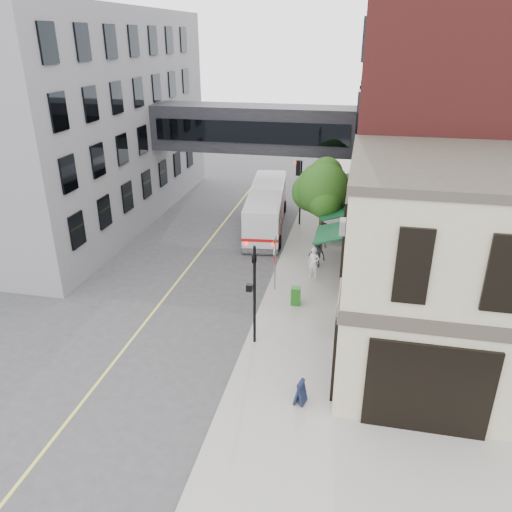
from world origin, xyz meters
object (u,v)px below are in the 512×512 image
at_px(pedestrian_c, 317,253).
at_px(newspaper_box, 296,296).
at_px(sandwich_board, 301,392).
at_px(pedestrian_a, 314,263).
at_px(bus, 266,206).
at_px(pedestrian_b, 324,235).

bearing_deg(pedestrian_c, newspaper_box, -69.91).
bearing_deg(newspaper_box, sandwich_board, -85.10).
bearing_deg(pedestrian_c, sandwich_board, -59.97).
xyz_separation_m(pedestrian_a, pedestrian_c, (0.04, 1.42, -0.04)).
distance_m(bus, newspaper_box, 11.37).
bearing_deg(pedestrian_c, bus, 151.01).
bearing_deg(sandwich_board, newspaper_box, 113.90).
relative_size(bus, pedestrian_c, 6.29).
bearing_deg(sandwich_board, pedestrian_b, 106.35).
bearing_deg(pedestrian_b, sandwich_board, -77.31).
bearing_deg(pedestrian_b, newspaper_box, -84.51).
distance_m(pedestrian_b, newspaper_box, 7.58).
xyz_separation_m(bus, pedestrian_b, (4.27, -3.23, -0.57)).
xyz_separation_m(pedestrian_c, sandwich_board, (0.57, -11.73, -0.37)).
relative_size(pedestrian_a, pedestrian_c, 1.05).
bearing_deg(bus, pedestrian_c, -56.22).
bearing_deg(pedestrian_b, bus, 154.01).
height_order(pedestrian_c, newspaper_box, pedestrian_c).
bearing_deg(sandwich_board, bus, 119.41).
relative_size(pedestrian_b, newspaper_box, 1.77).
bearing_deg(pedestrian_a, newspaper_box, -84.24).
xyz_separation_m(bus, newspaper_box, (3.54, -10.76, -0.92)).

